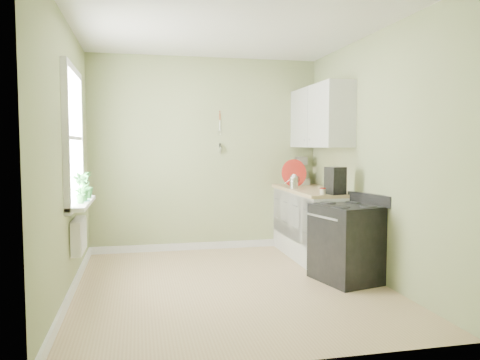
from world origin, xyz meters
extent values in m
cube|color=tan|center=(0.00, 0.00, -0.01)|extent=(3.20, 3.60, 0.02)
cube|color=white|center=(0.00, 0.00, 2.71)|extent=(3.20, 3.60, 0.02)
cube|color=#949E6C|center=(0.00, 1.81, 1.35)|extent=(3.20, 0.02, 2.70)
cube|color=#949E6C|center=(-1.61, 0.00, 1.35)|extent=(0.02, 3.60, 2.70)
cube|color=#949E6C|center=(1.61, 0.00, 1.35)|extent=(0.02, 3.60, 2.70)
cube|color=silver|center=(1.30, 1.00, 0.43)|extent=(0.60, 1.60, 0.87)
cube|color=tan|center=(1.29, 1.00, 0.89)|extent=(0.64, 1.60, 0.04)
cube|color=silver|center=(1.43, 1.10, 1.85)|extent=(0.35, 1.40, 0.80)
cube|color=white|center=(-1.59, 0.30, 1.55)|extent=(0.02, 1.00, 1.30)
cube|color=white|center=(-1.57, 0.30, 2.24)|extent=(0.06, 1.14, 0.07)
cube|color=white|center=(-1.57, 0.30, 0.86)|extent=(0.06, 1.14, 0.07)
cube|color=white|center=(-1.57, 0.30, 1.55)|extent=(0.04, 1.00, 0.04)
cube|color=white|center=(-1.51, 0.30, 0.88)|extent=(0.18, 1.14, 0.04)
cube|color=white|center=(-1.54, 0.25, 0.55)|extent=(0.12, 0.50, 0.35)
cylinder|color=tan|center=(0.20, 1.78, 1.88)|extent=(0.02, 0.02, 0.10)
cylinder|color=silver|center=(0.20, 1.78, 1.76)|extent=(0.01, 0.01, 0.16)
cylinder|color=silver|center=(0.20, 1.78, 1.42)|extent=(0.01, 0.14, 0.14)
cube|color=black|center=(1.27, -0.09, 0.40)|extent=(0.73, 0.80, 0.80)
cube|color=black|center=(1.27, -0.09, 0.82)|extent=(0.73, 0.80, 0.03)
cube|color=black|center=(1.53, -0.09, 0.89)|extent=(0.21, 0.67, 0.12)
cylinder|color=#B2B2B7|center=(0.98, -0.09, 0.71)|extent=(0.16, 0.54, 0.02)
cube|color=#A81313|center=(0.98, 0.00, 0.55)|extent=(0.07, 0.20, 0.34)
cube|color=#B2B2B7|center=(1.38, 1.72, 0.95)|extent=(0.28, 0.37, 0.09)
cube|color=#B2B2B7|center=(1.38, 1.86, 1.11)|extent=(0.15, 0.11, 0.24)
cube|color=#B2B2B7|center=(1.38, 1.74, 1.25)|extent=(0.21, 0.35, 0.11)
sphere|color=#B2B2B7|center=(1.38, 1.86, 1.29)|extent=(0.13, 0.13, 0.13)
cylinder|color=silver|center=(1.38, 1.65, 1.02)|extent=(0.19, 0.19, 0.16)
cylinder|color=silver|center=(1.07, 1.09, 0.98)|extent=(0.11, 0.11, 0.15)
cone|color=silver|center=(1.07, 1.09, 1.08)|extent=(0.11, 0.11, 0.04)
cylinder|color=silver|center=(0.99, 1.09, 1.01)|extent=(0.11, 0.01, 0.08)
cube|color=black|center=(1.30, 0.30, 1.07)|extent=(0.21, 0.23, 0.32)
cylinder|color=black|center=(1.27, 0.30, 0.97)|extent=(0.10, 0.10, 0.11)
cylinder|color=red|center=(1.15, 1.33, 1.10)|extent=(0.38, 0.13, 0.38)
cylinder|color=beige|center=(1.14, 0.30, 0.94)|extent=(0.07, 0.07, 0.07)
cylinder|color=red|center=(1.14, 0.30, 0.98)|extent=(0.07, 0.07, 0.01)
imported|color=#2F8136|center=(-1.50, 0.11, 1.06)|extent=(0.20, 0.18, 0.31)
imported|color=#2F8136|center=(-1.50, 0.28, 1.04)|extent=(0.19, 0.20, 0.28)
imported|color=#2F8136|center=(-1.50, 0.59, 1.05)|extent=(0.23, 0.23, 0.29)
camera|label=1|loc=(-0.93, -4.74, 1.47)|focal=35.00mm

